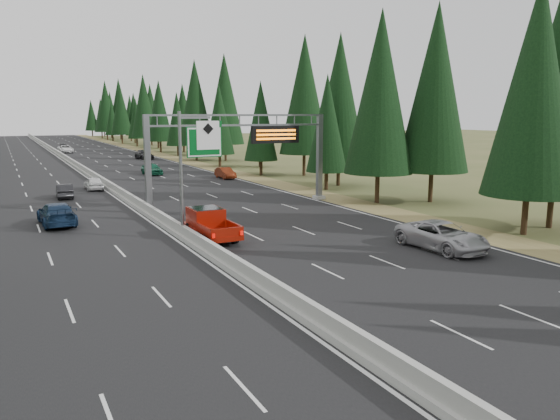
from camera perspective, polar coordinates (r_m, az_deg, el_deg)
The scene contains 16 objects.
road at distance 88.97m, azimuth -20.70°, elevation 4.31°, with size 32.00×260.00×0.08m, color black.
shoulder_right at distance 92.68m, azimuth -9.68°, elevation 5.01°, with size 3.60×260.00×0.06m, color olive.
median_barrier at distance 88.93m, azimuth -20.71°, elevation 4.55°, with size 0.70×260.00×0.85m.
sign_gantry at distance 47.00m, azimuth -3.43°, elevation 6.78°, with size 16.75×0.98×7.80m.
hov_sign_pole at distance 34.82m, azimuth -9.39°, elevation 4.63°, with size 2.80×0.50×8.00m.
tree_row_right at distance 84.99m, azimuth -4.99°, elevation 10.75°, with size 11.54×245.01×18.69m.
silver_minivan at distance 33.24m, azimuth 16.56°, elevation -2.60°, with size 2.69×5.84×1.62m, color #A5A4A9.
red_pickup at distance 35.09m, azimuth -7.52°, elevation -1.22°, with size 2.07×5.79×1.89m.
car_ahead_green at distance 73.03m, azimuth -13.24°, elevation 4.21°, with size 1.81×4.51×1.54m, color #125036.
car_ahead_dkred at distance 67.43m, azimuth -5.74°, elevation 3.88°, with size 1.42×4.06×1.34m, color #64210E.
car_ahead_dkgrey at distance 98.57m, azimuth -14.02°, elevation 5.63°, with size 2.18×5.36×1.55m, color black.
car_ahead_white at distance 119.81m, azimuth -21.51°, elevation 5.96°, with size 2.57×5.58×1.55m, color white.
car_ahead_far at distance 126.54m, azimuth -21.66°, elevation 6.15°, with size 1.90×4.73×1.61m, color black.
car_onc_near at distance 55.23m, azimuth -21.59°, elevation 1.86°, with size 1.41×4.03×1.33m, color black.
car_onc_blue at distance 41.99m, azimuth -22.31°, elevation -0.37°, with size 2.25×5.53×1.60m, color #162D4E.
car_onc_white at distance 60.13m, azimuth -18.89°, elevation 2.66°, with size 1.63×4.04×1.38m, color silver.
Camera 1 is at (-10.02, -8.05, 7.92)m, focal length 35.00 mm.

